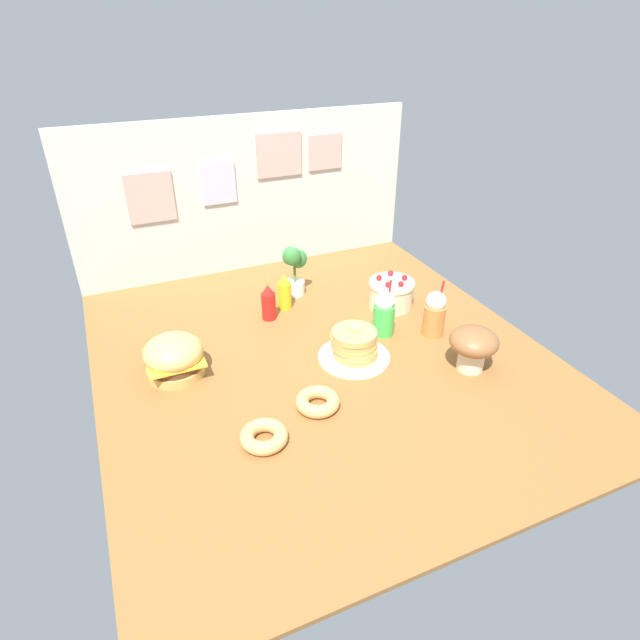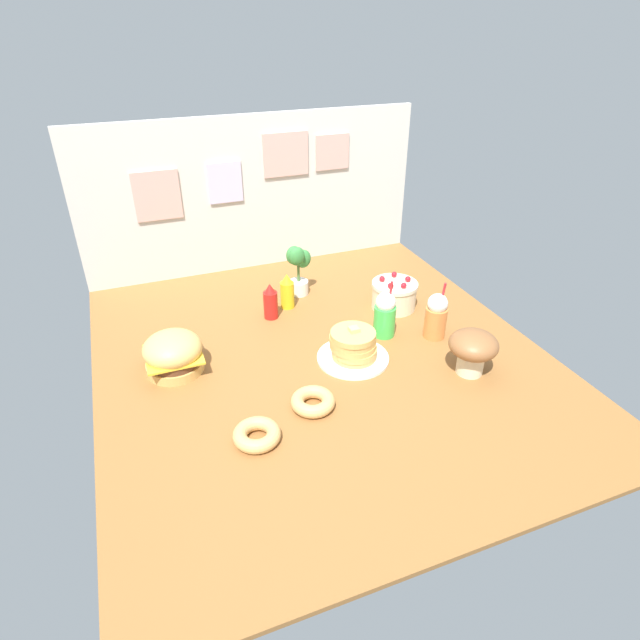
{
  "view_description": "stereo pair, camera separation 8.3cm",
  "coord_description": "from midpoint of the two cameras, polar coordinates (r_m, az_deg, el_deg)",
  "views": [
    {
      "loc": [
        -0.79,
        -1.76,
        1.34
      ],
      "look_at": [
        0.03,
        0.11,
        0.12
      ],
      "focal_mm": 29.61,
      "sensor_mm": 36.0,
      "label": 1
    },
    {
      "loc": [
        -0.71,
        -1.79,
        1.34
      ],
      "look_at": [
        0.03,
        0.11,
        0.12
      ],
      "focal_mm": 29.61,
      "sensor_mm": 36.0,
      "label": 2
    }
  ],
  "objects": [
    {
      "name": "donut_pink_glaze",
      "position": [
        1.93,
        -7.33,
        -12.35
      ],
      "size": [
        0.17,
        0.17,
        0.05
      ],
      "color": "tan",
      "rests_on": "ground_plane"
    },
    {
      "name": "potted_plant",
      "position": [
        2.8,
        -3.62,
        5.61
      ],
      "size": [
        0.13,
        0.11,
        0.28
      ],
      "color": "white",
      "rests_on": "ground_plane"
    },
    {
      "name": "cream_soda_cup",
      "position": [
        2.47,
        5.97,
        0.73
      ],
      "size": [
        0.1,
        0.1,
        0.28
      ],
      "color": "green",
      "rests_on": "ground_plane"
    },
    {
      "name": "back_wall",
      "position": [
        3.06,
        -8.67,
        13.28
      ],
      "size": [
        1.91,
        0.04,
        0.86
      ],
      "color": "beige",
      "rests_on": "ground_plane"
    },
    {
      "name": "ketchup_bottle",
      "position": [
        2.6,
        -6.49,
        1.83
      ],
      "size": [
        0.07,
        0.07,
        0.19
      ],
      "color": "red",
      "rests_on": "ground_plane"
    },
    {
      "name": "mushroom_stool",
      "position": [
        2.29,
        15.26,
        -2.62
      ],
      "size": [
        0.2,
        0.2,
        0.2
      ],
      "color": "beige",
      "rests_on": "ground_plane"
    },
    {
      "name": "donut_chocolate",
      "position": [
        2.06,
        -1.42,
        -8.79
      ],
      "size": [
        0.17,
        0.17,
        0.05
      ],
      "color": "tan",
      "rests_on": "ground_plane"
    },
    {
      "name": "orange_float_cup",
      "position": [
        2.5,
        11.37,
        0.68
      ],
      "size": [
        0.1,
        0.1,
        0.28
      ],
      "color": "orange",
      "rests_on": "ground_plane"
    },
    {
      "name": "layer_cake",
      "position": [
        2.73,
        6.83,
        2.87
      ],
      "size": [
        0.23,
        0.23,
        0.17
      ],
      "color": "beige",
      "rests_on": "ground_plane"
    },
    {
      "name": "ground_plane",
      "position": [
        2.35,
        -0.63,
        -4.23
      ],
      "size": [
        1.91,
        2.11,
        0.02
      ],
      "primitive_type": "cube",
      "color": "brown"
    },
    {
      "name": "burger",
      "position": [
        2.29,
        -16.5,
        -3.83
      ],
      "size": [
        0.25,
        0.25,
        0.18
      ],
      "color": "#DBA859",
      "rests_on": "ground_plane"
    },
    {
      "name": "pancake_stack",
      "position": [
        2.3,
        2.72,
        -2.87
      ],
      "size": [
        0.32,
        0.32,
        0.16
      ],
      "color": "white",
      "rests_on": "ground_plane"
    },
    {
      "name": "mustard_bottle",
      "position": [
        2.69,
        -4.73,
        2.96
      ],
      "size": [
        0.07,
        0.07,
        0.19
      ],
      "color": "yellow",
      "rests_on": "ground_plane"
    }
  ]
}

